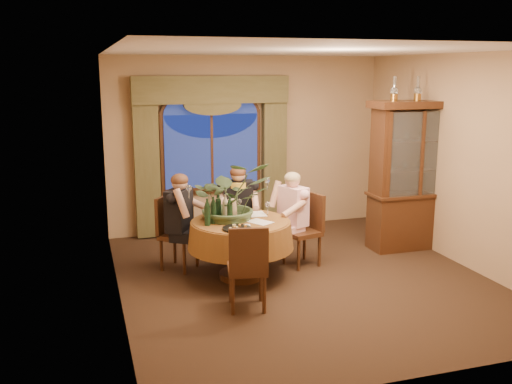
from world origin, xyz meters
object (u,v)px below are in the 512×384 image
object	(u,v)px
person_back	(179,223)
wine_bottle_0	(225,208)
oil_lamp_center	(418,88)
oil_lamp_right	(441,88)
chair_back_right	(233,222)
wine_bottle_1	(218,207)
person_scarf	(238,212)
wine_bottle_2	(209,208)
china_cabinet	(413,176)
centerpiece_plant	(230,169)
olive_bowl	(244,219)
wine_bottle_3	(230,210)
oil_lamp_left	(394,89)
chair_front_left	(247,266)
person_pink	(293,218)
chair_back	(179,234)
chair_right	(302,231)
wine_bottle_4	(207,212)
stoneware_vase	(232,209)
dining_table	(241,249)

from	to	relation	value
person_back	wine_bottle_0	distance (m)	0.70
oil_lamp_center	oil_lamp_right	distance (m)	0.37
chair_back_right	wine_bottle_1	size ratio (longest dim) A/B	2.91
person_scarf	wine_bottle_2	world-z (taller)	person_scarf
china_cabinet	centerpiece_plant	size ratio (longest dim) A/B	1.97
olive_bowl	wine_bottle_3	distance (m)	0.26
oil_lamp_left	wine_bottle_1	bearing A→B (deg)	-172.18
chair_front_left	wine_bottle_1	world-z (taller)	wine_bottle_1
oil_lamp_left	wine_bottle_1	distance (m)	2.99
centerpiece_plant	person_pink	bearing A→B (deg)	11.28
oil_lamp_center	chair_back	size ratio (longest dim) A/B	0.35
china_cabinet	wine_bottle_1	distance (m)	3.01
wine_bottle_1	wine_bottle_0	bearing A→B (deg)	-50.31
olive_bowl	person_scarf	bearing A→B (deg)	79.26
person_pink	olive_bowl	bearing A→B (deg)	91.69
chair_front_left	centerpiece_plant	bearing A→B (deg)	96.13
centerpiece_plant	wine_bottle_0	world-z (taller)	centerpiece_plant
wine_bottle_1	wine_bottle_3	distance (m)	0.25
china_cabinet	wine_bottle_2	distance (m)	3.15
oil_lamp_right	chair_back	xyz separation A→B (m)	(-3.79, 0.07, -1.84)
oil_lamp_right	person_back	size ratio (longest dim) A/B	0.26
oil_lamp_left	chair_front_left	bearing A→B (deg)	-151.06
oil_lamp_left	chair_right	world-z (taller)	oil_lamp_left
oil_lamp_center	wine_bottle_4	bearing A→B (deg)	-169.44
olive_bowl	wine_bottle_2	size ratio (longest dim) A/B	0.44
centerpiece_plant	wine_bottle_3	distance (m)	0.53
person_pink	person_scarf	distance (m)	0.79
chair_right	person_scarf	xyz separation A→B (m)	(-0.72, 0.59, 0.17)
oil_lamp_left	centerpiece_plant	bearing A→B (deg)	-171.98
oil_lamp_left	wine_bottle_3	world-z (taller)	oil_lamp_left
china_cabinet	wine_bottle_4	xyz separation A→B (m)	(-3.18, -0.59, -0.16)
wine_bottle_2	olive_bowl	bearing A→B (deg)	-11.87
chair_back	stoneware_vase	bearing A→B (deg)	90.53
oil_lamp_left	chair_right	size ratio (longest dim) A/B	0.35
chair_right	person_back	world-z (taller)	person_back
chair_front_left	person_scarf	xyz separation A→B (m)	(0.38, 1.73, 0.17)
chair_right	centerpiece_plant	bearing A→B (deg)	80.39
dining_table	wine_bottle_1	xyz separation A→B (m)	(-0.25, 0.14, 0.54)
oil_lamp_right	person_pink	bearing A→B (deg)	-175.90
person_back	olive_bowl	xyz separation A→B (m)	(0.73, -0.47, 0.12)
oil_lamp_left	stoneware_vase	distance (m)	2.87
oil_lamp_left	chair_right	xyz separation A→B (m)	(-1.45, -0.27, -1.84)
china_cabinet	oil_lamp_right	world-z (taller)	oil_lamp_right
wine_bottle_3	person_scarf	bearing A→B (deg)	68.67
person_scarf	centerpiece_plant	size ratio (longest dim) A/B	1.19
dining_table	person_pink	size ratio (longest dim) A/B	1.05
chair_back_right	person_pink	size ratio (longest dim) A/B	0.76
person_scarf	olive_bowl	world-z (taller)	person_scarf
dining_table	wine_bottle_1	size ratio (longest dim) A/B	4.02
dining_table	chair_front_left	world-z (taller)	chair_front_left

